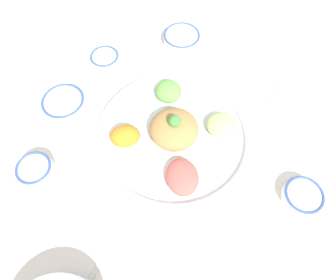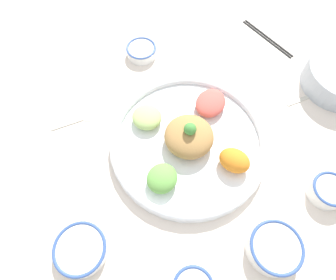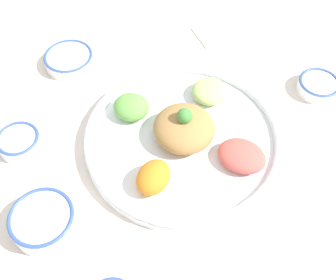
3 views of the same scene
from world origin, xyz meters
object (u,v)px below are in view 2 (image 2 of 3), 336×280
(rice_bowl_blue, at_px, (274,248))
(chopsticks_pair_near, at_px, (268,38))
(rice_bowl_plain, at_px, (141,51))
(serving_spoon_extra, at_px, (287,104))
(sauce_bowl_far, at_px, (81,249))
(serving_spoon_main, at_px, (79,120))
(salad_platter, at_px, (188,141))
(sauce_bowl_dark, at_px, (328,191))

(rice_bowl_blue, relative_size, chopsticks_pair_near, 0.64)
(rice_bowl_plain, distance_m, serving_spoon_extra, 0.47)
(serving_spoon_extra, bearing_deg, chopsticks_pair_near, 71.71)
(chopsticks_pair_near, bearing_deg, rice_bowl_blue, -46.95)
(rice_bowl_plain, relative_size, sauce_bowl_far, 0.79)
(rice_bowl_plain, height_order, chopsticks_pair_near, rice_bowl_plain)
(serving_spoon_main, relative_size, serving_spoon_extra, 0.93)
(salad_platter, xyz_separation_m, rice_bowl_plain, (0.27, 0.23, -0.01))
(serving_spoon_extra, bearing_deg, sauce_bowl_far, -165.55)
(sauce_bowl_dark, height_order, serving_spoon_extra, sauce_bowl_dark)
(rice_bowl_plain, xyz_separation_m, sauce_bowl_far, (-0.59, -0.07, 0.00))
(sauce_bowl_far, xyz_separation_m, serving_spoon_main, (0.31, 0.16, -0.02))
(rice_bowl_plain, distance_m, serving_spoon_main, 0.30)
(salad_platter, distance_m, rice_bowl_plain, 0.35)
(rice_bowl_blue, distance_m, sauce_bowl_far, 0.43)
(serving_spoon_main, bearing_deg, rice_bowl_blue, 122.84)
(rice_bowl_blue, xyz_separation_m, sauce_bowl_far, (-0.13, 0.41, -0.01))
(sauce_bowl_far, height_order, serving_spoon_main, sauce_bowl_far)
(salad_platter, relative_size, chopsticks_pair_near, 2.25)
(salad_platter, relative_size, serving_spoon_extra, 3.38)
(salad_platter, distance_m, sauce_bowl_far, 0.36)
(sauce_bowl_far, bearing_deg, sauce_bowl_dark, -60.05)
(salad_platter, xyz_separation_m, serving_spoon_main, (-0.02, 0.31, -0.02))
(rice_bowl_blue, relative_size, rice_bowl_plain, 1.25)
(chopsticks_pair_near, bearing_deg, salad_platter, -73.90)
(sauce_bowl_dark, relative_size, rice_bowl_plain, 0.93)
(salad_platter, bearing_deg, sauce_bowl_dark, -94.87)
(serving_spoon_main, bearing_deg, salad_platter, 143.73)
(rice_bowl_blue, relative_size, serving_spoon_main, 1.04)
(rice_bowl_blue, bearing_deg, serving_spoon_main, 72.16)
(sauce_bowl_far, bearing_deg, salad_platter, -25.72)
(rice_bowl_plain, bearing_deg, chopsticks_pair_near, -63.20)
(rice_bowl_plain, height_order, serving_spoon_extra, rice_bowl_plain)
(rice_bowl_plain, bearing_deg, sauce_bowl_far, -173.35)
(sauce_bowl_far, xyz_separation_m, serving_spoon_extra, (0.54, -0.40, -0.02))
(salad_platter, xyz_separation_m, chopsticks_pair_near, (0.46, -0.15, -0.02))
(sauce_bowl_dark, bearing_deg, rice_bowl_blue, 147.48)
(salad_platter, bearing_deg, rice_bowl_plain, 40.51)
(rice_bowl_blue, height_order, sauce_bowl_far, rice_bowl_blue)
(rice_bowl_plain, height_order, serving_spoon_main, rice_bowl_plain)
(serving_spoon_main, bearing_deg, sauce_bowl_dark, 139.51)
(sauce_bowl_far, bearing_deg, chopsticks_pair_near, -21.33)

